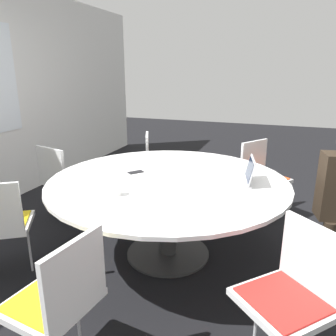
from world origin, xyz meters
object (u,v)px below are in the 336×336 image
at_px(chair_6, 293,288).
at_px(coffee_cup, 117,190).
at_px(chair_5, 59,295).
at_px(cell_phone, 136,172).
at_px(chair_2, 157,160).
at_px(laptop, 242,176).
at_px(handbag, 109,189).
at_px(chair_3, 62,176).
at_px(chair_1, 261,172).

bearing_deg(chair_6, coffee_cup, 25.78).
xyz_separation_m(chair_5, chair_6, (0.47, -1.16, 0.00)).
height_order(chair_5, cell_phone, chair_5).
bearing_deg(chair_6, chair_2, -9.04).
bearing_deg(chair_5, chair_2, 17.96).
relative_size(chair_6, laptop, 2.36).
bearing_deg(handbag, chair_3, 167.43).
bearing_deg(chair_3, coffee_cup, -20.14).
distance_m(chair_1, chair_2, 1.31).
bearing_deg(chair_5, cell_phone, 16.61).
height_order(laptop, coffee_cup, laptop).
distance_m(cell_phone, handbag, 1.39).
relative_size(laptop, coffee_cup, 4.32).
xyz_separation_m(chair_6, laptop, (1.02, 0.43, 0.27)).
xyz_separation_m(chair_3, handbag, (0.71, -0.16, -0.39)).
xyz_separation_m(chair_1, coffee_cup, (-1.66, 0.96, 0.26)).
bearing_deg(chair_3, cell_phone, 2.77).
xyz_separation_m(chair_1, chair_5, (-2.55, 0.83, 0.00)).
bearing_deg(chair_1, cell_phone, -9.71).
bearing_deg(laptop, cell_phone, -98.29).
bearing_deg(chair_2, cell_phone, -10.69).
height_order(chair_6, coffee_cup, chair_6).
xyz_separation_m(coffee_cup, handbag, (1.49, 0.95, -0.64)).
bearing_deg(cell_phone, chair_5, -171.02).
bearing_deg(chair_6, handbag, 3.25).
xyz_separation_m(chair_2, handbag, (-0.25, 0.60, -0.39)).
relative_size(chair_5, coffee_cup, 10.22).
distance_m(chair_5, handbag, 2.63).
height_order(chair_2, handbag, chair_2).
height_order(chair_1, chair_5, same).
height_order(chair_2, coffee_cup, chair_2).
xyz_separation_m(chair_2, chair_5, (-2.62, -0.48, 0.00)).
xyz_separation_m(chair_1, chair_3, (-0.89, 2.07, 0.00)).
bearing_deg(handbag, chair_1, -84.64).
xyz_separation_m(chair_2, laptop, (-1.12, -1.21, 0.27)).
bearing_deg(chair_3, handbag, 92.32).
xyz_separation_m(laptop, coffee_cup, (-0.61, 0.86, -0.01)).
relative_size(chair_6, cell_phone, 5.69).
distance_m(chair_3, chair_6, 2.67).
distance_m(chair_3, handbag, 0.82).
height_order(chair_5, handbag, chair_5).
height_order(chair_1, handbag, chair_1).
xyz_separation_m(chair_1, chair_6, (-2.08, -0.33, 0.00)).
bearing_deg(chair_2, chair_3, -60.97).
distance_m(chair_1, chair_6, 2.10).
relative_size(chair_2, handbag, 2.42).
bearing_deg(chair_3, chair_6, -11.56).
bearing_deg(laptop, chair_3, -106.07).
xyz_separation_m(chair_3, chair_5, (-1.66, -1.23, 0.00)).
bearing_deg(chair_3, laptop, 10.08).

